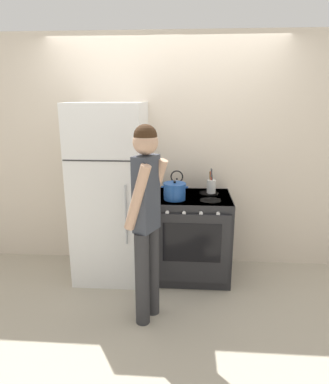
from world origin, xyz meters
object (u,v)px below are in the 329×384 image
Objects in this scene: utensil_jar at (211,186)px; dutch_oven_pot at (175,191)px; stove_range at (192,236)px; refrigerator at (111,193)px; tea_kettle at (177,186)px; person at (147,214)px.

dutch_oven_pot is at bearing -144.74° from utensil_jar.
stove_range is 3.28× the size of dutch_oven_pot.
utensil_jar is (1.06, 0.16, 0.05)m from refrigerator.
dutch_oven_pot reaches higher than stove_range.
dutch_oven_pot is 1.02× the size of utensil_jar.
tea_kettle is at bearing 86.99° from dutch_oven_pot.
stove_range is at bearing 30.13° from dutch_oven_pot.
stove_range is at bearing -0.03° from refrigerator.
refrigerator is 0.71m from tea_kettle.
tea_kettle is at bearing 12.96° from refrigerator.
stove_range is at bearing -140.62° from utensil_jar.
refrigerator reaches higher than tea_kettle.
stove_range is 0.58m from utensil_jar.
refrigerator is at bearing 179.97° from stove_range.
refrigerator reaches higher than utensil_jar.
person is at bearing -106.44° from dutch_oven_pot.
person is at bearing -115.95° from stove_range.
person is at bearing -102.80° from tea_kettle.
person reaches higher than dutch_oven_pot.
person reaches higher than tea_kettle.
utensil_jar is at bearing 39.38° from stove_range.
tea_kettle reaches higher than stove_range.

